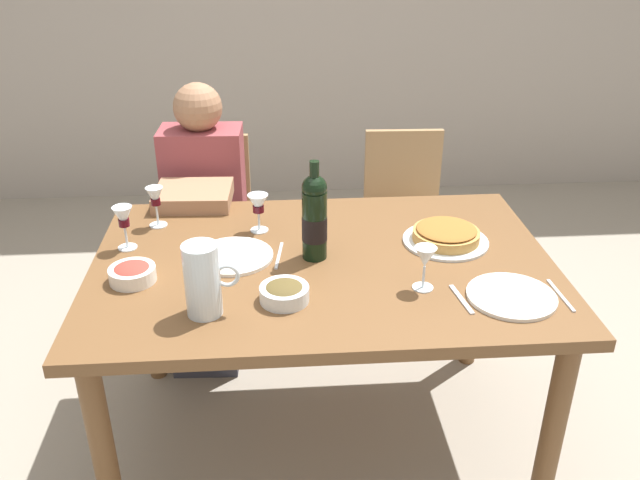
% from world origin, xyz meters
% --- Properties ---
extents(ground_plane, '(8.00, 8.00, 0.00)m').
position_xyz_m(ground_plane, '(0.00, 0.00, 0.00)').
color(ground_plane, gray).
extents(dining_table, '(1.50, 1.00, 0.76)m').
position_xyz_m(dining_table, '(0.00, 0.00, 0.67)').
color(dining_table, brown).
rests_on(dining_table, ground).
extents(wine_bottle, '(0.08, 0.08, 0.33)m').
position_xyz_m(wine_bottle, '(-0.02, 0.03, 0.90)').
color(wine_bottle, black).
rests_on(wine_bottle, dining_table).
extents(water_pitcher, '(0.16, 0.10, 0.22)m').
position_xyz_m(water_pitcher, '(-0.36, -0.29, 0.86)').
color(water_pitcher, silver).
rests_on(water_pitcher, dining_table).
extents(baked_tart, '(0.29, 0.29, 0.06)m').
position_xyz_m(baked_tart, '(0.43, 0.10, 0.79)').
color(baked_tart, silver).
rests_on(baked_tart, dining_table).
extents(salad_bowl, '(0.14, 0.14, 0.06)m').
position_xyz_m(salad_bowl, '(-0.59, -0.09, 0.79)').
color(salad_bowl, white).
rests_on(salad_bowl, dining_table).
extents(olive_bowl, '(0.15, 0.15, 0.06)m').
position_xyz_m(olive_bowl, '(-0.13, -0.24, 0.79)').
color(olive_bowl, silver).
rests_on(olive_bowl, dining_table).
extents(wine_glass_left_diner, '(0.07, 0.07, 0.15)m').
position_xyz_m(wine_glass_left_diner, '(-0.65, 0.13, 0.87)').
color(wine_glass_left_diner, silver).
rests_on(wine_glass_left_diner, dining_table).
extents(wine_glass_right_diner, '(0.07, 0.07, 0.14)m').
position_xyz_m(wine_glass_right_diner, '(0.29, -0.20, 0.86)').
color(wine_glass_right_diner, silver).
rests_on(wine_glass_right_diner, dining_table).
extents(wine_glass_centre, '(0.06, 0.06, 0.15)m').
position_xyz_m(wine_glass_centre, '(-0.57, 0.30, 0.86)').
color(wine_glass_centre, silver).
rests_on(wine_glass_centre, dining_table).
extents(wine_glass_spare, '(0.07, 0.07, 0.14)m').
position_xyz_m(wine_glass_spare, '(-0.21, 0.24, 0.86)').
color(wine_glass_spare, silver).
rests_on(wine_glass_spare, dining_table).
extents(dinner_plate_left_setting, '(0.26, 0.26, 0.01)m').
position_xyz_m(dinner_plate_left_setting, '(0.54, -0.27, 0.77)').
color(dinner_plate_left_setting, white).
rests_on(dinner_plate_left_setting, dining_table).
extents(dinner_plate_right_setting, '(0.26, 0.26, 0.01)m').
position_xyz_m(dinner_plate_right_setting, '(-0.29, 0.04, 0.77)').
color(dinner_plate_right_setting, white).
rests_on(dinner_plate_right_setting, dining_table).
extents(fork_left_setting, '(0.04, 0.16, 0.00)m').
position_xyz_m(fork_left_setting, '(0.39, -0.27, 0.76)').
color(fork_left_setting, silver).
rests_on(fork_left_setting, dining_table).
extents(knife_left_setting, '(0.02, 0.18, 0.00)m').
position_xyz_m(knife_left_setting, '(0.69, -0.27, 0.76)').
color(knife_left_setting, silver).
rests_on(knife_left_setting, dining_table).
extents(knife_right_setting, '(0.03, 0.18, 0.00)m').
position_xyz_m(knife_right_setting, '(-0.14, 0.04, 0.76)').
color(knife_right_setting, silver).
rests_on(knife_right_setting, dining_table).
extents(spoon_right_setting, '(0.03, 0.16, 0.00)m').
position_xyz_m(spoon_right_setting, '(-0.44, 0.04, 0.76)').
color(spoon_right_setting, silver).
rests_on(spoon_right_setting, dining_table).
extents(chair_left, '(0.42, 0.42, 0.87)m').
position_xyz_m(chair_left, '(-0.45, 0.90, 0.50)').
color(chair_left, '#9E7A51').
rests_on(chair_left, ground).
extents(diner_left, '(0.35, 0.51, 1.16)m').
position_xyz_m(diner_left, '(-0.46, 0.66, 0.62)').
color(diner_left, '#8E3D42').
rests_on(diner_left, ground).
extents(chair_right, '(0.41, 0.41, 0.87)m').
position_xyz_m(chair_right, '(0.45, 0.90, 0.50)').
color(chair_right, '#9E7A51').
rests_on(chair_right, ground).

